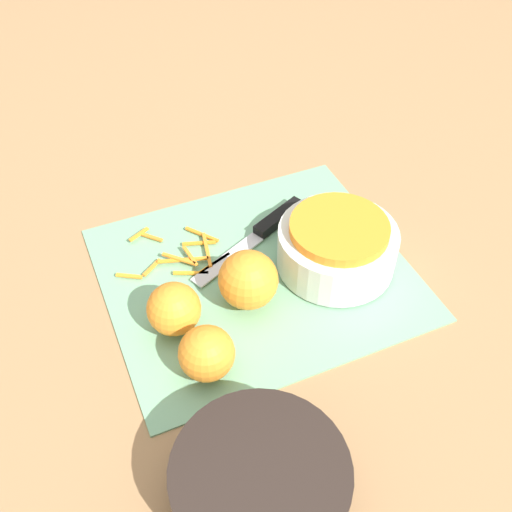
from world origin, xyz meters
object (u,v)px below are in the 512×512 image
object	(u,v)px
bowl_speckled	(337,245)
orange_back	(174,309)
orange_right	(248,280)
bowl_dark	(260,485)
orange_left	(207,353)
knife	(268,226)

from	to	relation	value
bowl_speckled	orange_back	world-z (taller)	bowl_speckled
bowl_speckled	orange_back	bearing A→B (deg)	4.23
bowl_speckled	orange_right	xyz separation A→B (m)	(0.14, 0.01, 0.00)
bowl_dark	orange_left	bearing A→B (deg)	-91.58
knife	orange_right	distance (m)	0.15
orange_left	knife	bearing A→B (deg)	-130.40
orange_left	orange_right	xyz separation A→B (m)	(-0.09, -0.08, 0.01)
knife	orange_left	bearing A→B (deg)	25.25
knife	orange_right	size ratio (longest dim) A/B	2.67
bowl_dark	orange_back	world-z (taller)	orange_back
bowl_speckled	bowl_dark	world-z (taller)	bowl_speckled
bowl_speckled	knife	distance (m)	0.12
bowl_dark	orange_right	size ratio (longest dim) A/B	2.26
orange_left	bowl_dark	bearing A→B (deg)	88.42
orange_right	orange_back	size ratio (longest dim) A/B	1.15
bowl_dark	knife	world-z (taller)	bowl_dark
bowl_speckled	bowl_dark	bearing A→B (deg)	48.69
bowl_dark	orange_back	bearing A→B (deg)	-87.69
orange_back	orange_left	bearing A→B (deg)	100.39
bowl_speckled	orange_back	xyz separation A→B (m)	(0.24, 0.02, -0.00)
orange_left	orange_back	bearing A→B (deg)	-79.61
bowl_dark	knife	distance (m)	0.41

